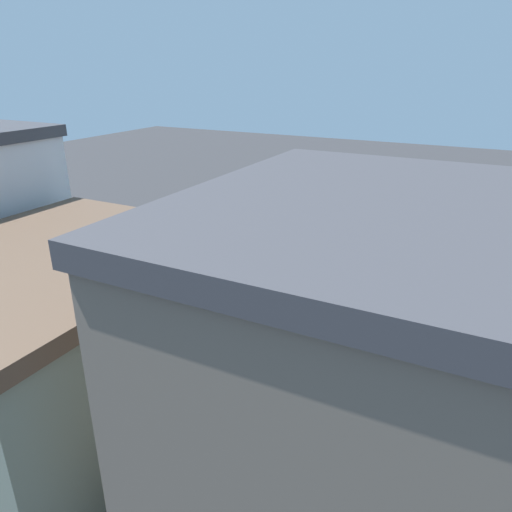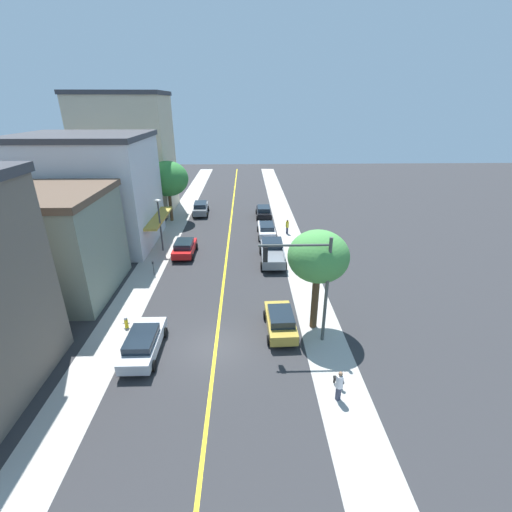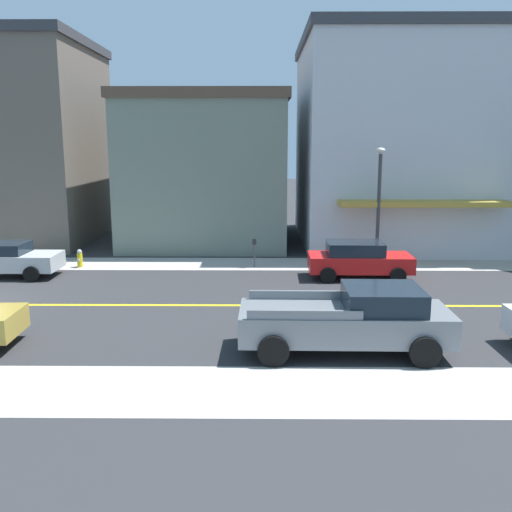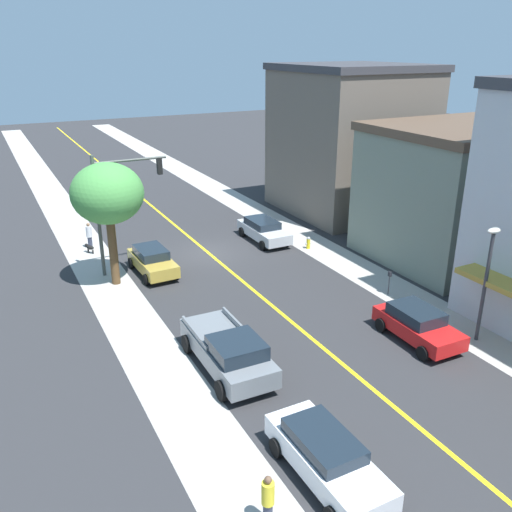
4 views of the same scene
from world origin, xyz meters
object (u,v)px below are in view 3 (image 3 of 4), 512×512
at_px(red_sedan_left_curb, 358,259).
at_px(silver_sedan_left_curb, 1,259).
at_px(parking_meter, 254,248).
at_px(street_lamp, 379,192).
at_px(fire_hydrant, 80,258).
at_px(grey_pickup_truck, 351,319).

bearing_deg(red_sedan_left_curb, silver_sedan_left_curb, -179.51).
bearing_deg(parking_meter, street_lamp, 94.21).
height_order(fire_hydrant, red_sedan_left_curb, red_sedan_left_curb).
bearing_deg(red_sedan_left_curb, grey_pickup_truck, -99.98).
relative_size(parking_meter, grey_pickup_truck, 0.23).
relative_size(parking_meter, red_sedan_left_curb, 0.31).
distance_m(parking_meter, grey_pickup_truck, 10.86).
height_order(silver_sedan_left_curb, grey_pickup_truck, grey_pickup_truck).
bearing_deg(silver_sedan_left_curb, street_lamp, 8.27).
height_order(red_sedan_left_curb, grey_pickup_truck, grey_pickup_truck).
height_order(fire_hydrant, street_lamp, street_lamp).
relative_size(fire_hydrant, street_lamp, 0.15).
bearing_deg(silver_sedan_left_curb, parking_meter, 10.35).
xyz_separation_m(red_sedan_left_curb, silver_sedan_left_curb, (-0.10, -14.84, -0.02)).
xyz_separation_m(parking_meter, red_sedan_left_curb, (2.02, 4.31, -0.07)).
bearing_deg(fire_hydrant, parking_meter, 90.29).
distance_m(fire_hydrant, parking_meter, 7.87).
bearing_deg(parking_meter, red_sedan_left_curb, 64.93).
height_order(street_lamp, silver_sedan_left_curb, street_lamp).
relative_size(silver_sedan_left_curb, grey_pickup_truck, 0.84).
distance_m(street_lamp, silver_sedan_left_curb, 16.45).
bearing_deg(fire_hydrant, street_lamp, 91.92).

